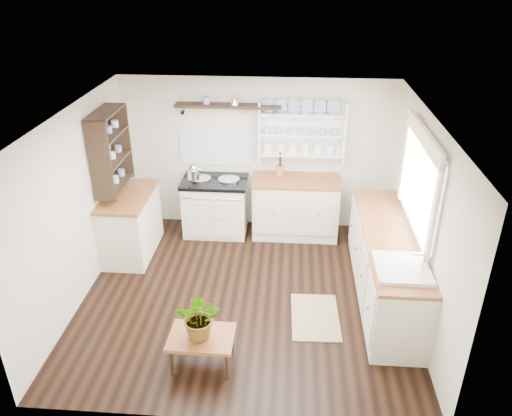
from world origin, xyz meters
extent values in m
cube|color=black|center=(0.00, 0.00, 0.00)|extent=(4.00, 3.80, 0.01)
cube|color=beige|center=(0.00, 1.90, 1.15)|extent=(4.00, 0.02, 2.30)
cube|color=beige|center=(2.00, 0.00, 1.15)|extent=(0.02, 3.80, 2.30)
cube|color=beige|center=(-2.00, 0.00, 1.15)|extent=(0.02, 3.80, 2.30)
cube|color=white|center=(0.00, 0.00, 2.30)|extent=(4.00, 3.80, 0.01)
cube|color=white|center=(1.96, 0.15, 1.50)|extent=(0.04, 1.40, 1.00)
cube|color=white|center=(1.94, 0.15, 1.50)|extent=(0.02, 1.50, 1.10)
cube|color=#FFEFCB|center=(1.92, 0.15, 2.08)|extent=(0.04, 1.55, 0.18)
cube|color=#EDE8CD|center=(-0.60, 1.57, 0.41)|extent=(0.92, 0.60, 0.81)
cube|color=black|center=(-0.60, 1.57, 0.84)|extent=(0.96, 0.64, 0.05)
cylinder|color=silver|center=(-0.81, 1.57, 0.88)|extent=(0.31, 0.31, 0.03)
cylinder|color=silver|center=(-0.39, 1.57, 0.88)|extent=(0.31, 0.31, 0.03)
cylinder|color=silver|center=(-0.60, 1.23, 0.72)|extent=(0.83, 0.02, 0.02)
cube|color=beige|center=(0.60, 1.60, 0.44)|extent=(1.25, 0.60, 0.88)
cube|color=brown|center=(0.60, 1.60, 0.88)|extent=(1.27, 0.63, 0.04)
cube|color=beige|center=(1.70, 0.10, 0.44)|extent=(0.60, 2.40, 0.88)
cube|color=brown|center=(1.70, 0.10, 0.88)|extent=(0.62, 2.43, 0.04)
cube|color=white|center=(1.70, -0.65, 0.80)|extent=(0.55, 0.60, 0.28)
cylinder|color=silver|center=(1.90, -0.65, 1.00)|extent=(0.02, 0.02, 0.22)
cube|color=beige|center=(-1.70, 0.90, 0.44)|extent=(0.60, 1.10, 0.88)
cube|color=brown|center=(-1.70, 0.90, 0.88)|extent=(0.62, 1.13, 0.04)
cube|color=white|center=(0.65, 1.88, 1.55)|extent=(1.20, 0.03, 0.90)
cube|color=white|center=(0.65, 1.79, 1.55)|extent=(1.20, 0.22, 0.02)
cylinder|color=navy|center=(0.65, 1.80, 1.82)|extent=(0.20, 0.02, 0.20)
cube|color=black|center=(-0.40, 1.77, 1.92)|extent=(1.50, 0.24, 0.04)
cone|color=black|center=(-1.05, 1.84, 1.81)|extent=(0.06, 0.20, 0.06)
cone|color=black|center=(0.25, 1.84, 1.81)|extent=(0.06, 0.20, 0.06)
cube|color=black|center=(-1.84, 0.90, 1.55)|extent=(0.28, 0.80, 1.05)
cylinder|color=#A5573C|center=(0.35, 1.68, 0.99)|extent=(0.13, 0.13, 0.15)
cube|color=brown|center=(-0.34, -1.20, 0.34)|extent=(0.67, 0.48, 0.04)
cylinder|color=black|center=(-0.62, -1.38, 0.16)|extent=(0.04, 0.04, 0.32)
cylinder|color=black|center=(-0.62, -1.01, 0.16)|extent=(0.04, 0.04, 0.32)
cylinder|color=black|center=(-0.06, -1.39, 0.16)|extent=(0.04, 0.04, 0.32)
cylinder|color=black|center=(-0.05, -1.02, 0.16)|extent=(0.04, 0.04, 0.32)
imported|color=#3F7233|center=(-0.34, -1.20, 0.61)|extent=(0.46, 0.40, 0.49)
cube|color=olive|center=(0.86, -0.38, 0.01)|extent=(0.58, 0.87, 0.02)
camera|label=1|loc=(0.51, -5.06, 3.82)|focal=35.00mm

